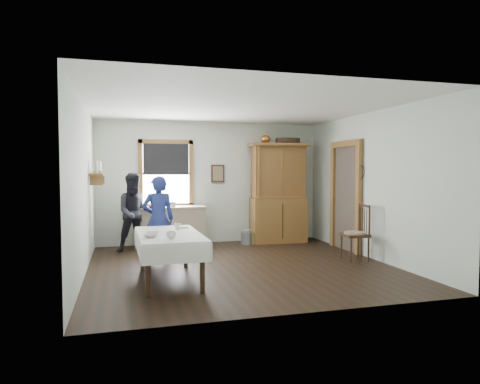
# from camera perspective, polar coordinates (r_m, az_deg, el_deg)

# --- Properties ---
(room) EXTENTS (5.01, 5.01, 2.70)m
(room) POSITION_cam_1_polar(r_m,az_deg,el_deg) (7.20, 0.08, 0.70)
(room) COLOR black
(room) RESTS_ON ground
(window) EXTENTS (1.18, 0.07, 1.48)m
(window) POSITION_cam_1_polar(r_m,az_deg,el_deg) (9.44, -9.82, 2.92)
(window) COLOR white
(window) RESTS_ON room
(doorway) EXTENTS (0.09, 1.14, 2.22)m
(doorway) POSITION_cam_1_polar(r_m,az_deg,el_deg) (8.94, 13.93, -0.14)
(doorway) COLOR #483D34
(doorway) RESTS_ON room
(wall_shelf) EXTENTS (0.24, 1.00, 0.44)m
(wall_shelf) POSITION_cam_1_polar(r_m,az_deg,el_deg) (8.48, -18.46, 2.40)
(wall_shelf) COLOR brown
(wall_shelf) RESTS_ON room
(framed_picture) EXTENTS (0.30, 0.04, 0.40)m
(framed_picture) POSITION_cam_1_polar(r_m,az_deg,el_deg) (9.62, -2.97, 2.47)
(framed_picture) COLOR #342112
(framed_picture) RESTS_ON room
(rug_beater) EXTENTS (0.01, 0.27, 0.27)m
(rug_beater) POSITION_cam_1_polar(r_m,az_deg,el_deg) (8.45, 15.77, 3.44)
(rug_beater) COLOR black
(rug_beater) RESTS_ON room
(work_counter) EXTENTS (1.50, 0.57, 0.86)m
(work_counter) POSITION_cam_1_polar(r_m,az_deg,el_deg) (9.24, -9.35, -4.55)
(work_counter) COLOR tan
(work_counter) RESTS_ON room
(china_hutch) EXTENTS (1.34, 0.70, 2.23)m
(china_hutch) POSITION_cam_1_polar(r_m,az_deg,el_deg) (9.68, 5.14, -0.12)
(china_hutch) COLOR brown
(china_hutch) RESTS_ON room
(dining_table) EXTENTS (0.96, 1.78, 0.70)m
(dining_table) POSITION_cam_1_polar(r_m,az_deg,el_deg) (6.45, -9.41, -8.55)
(dining_table) COLOR white
(dining_table) RESTS_ON room
(spindle_chair) EXTENTS (0.50, 0.50, 1.01)m
(spindle_chair) POSITION_cam_1_polar(r_m,az_deg,el_deg) (8.02, 15.08, -5.21)
(spindle_chair) COLOR #342112
(spindle_chair) RESTS_ON room
(pail) EXTENTS (0.28, 0.28, 0.27)m
(pail) POSITION_cam_1_polar(r_m,az_deg,el_deg) (9.44, 0.91, -6.15)
(pail) COLOR #97989E
(pail) RESTS_ON room
(wicker_basket) EXTENTS (0.42, 0.34, 0.22)m
(wicker_basket) POSITION_cam_1_polar(r_m,az_deg,el_deg) (9.56, 2.38, -6.20)
(wicker_basket) COLOR olive
(wicker_basket) RESTS_ON room
(woman_blue) EXTENTS (0.52, 0.34, 1.41)m
(woman_blue) POSITION_cam_1_polar(r_m,az_deg,el_deg) (7.73, -10.84, -3.98)
(woman_blue) COLOR navy
(woman_blue) RESTS_ON room
(figure_dark) EXTENTS (0.77, 0.63, 1.46)m
(figure_dark) POSITION_cam_1_polar(r_m,az_deg,el_deg) (8.75, -13.78, -3.06)
(figure_dark) COLOR black
(figure_dark) RESTS_ON room
(table_cup_a) EXTENTS (0.14, 0.14, 0.10)m
(table_cup_a) POSITION_cam_1_polar(r_m,az_deg,el_deg) (5.87, -9.16, -5.70)
(table_cup_a) COLOR silver
(table_cup_a) RESTS_ON dining_table
(table_cup_b) EXTENTS (0.11, 0.11, 0.10)m
(table_cup_b) POSITION_cam_1_polar(r_m,az_deg,el_deg) (6.78, -8.36, -4.54)
(table_cup_b) COLOR silver
(table_cup_b) RESTS_ON dining_table
(table_bowl) EXTENTS (0.27, 0.27, 0.05)m
(table_bowl) POSITION_cam_1_polar(r_m,az_deg,el_deg) (6.05, -11.81, -5.70)
(table_bowl) COLOR silver
(table_bowl) RESTS_ON dining_table
(counter_book) EXTENTS (0.19, 0.23, 0.02)m
(counter_book) POSITION_cam_1_polar(r_m,az_deg,el_deg) (9.24, -10.98, -1.82)
(counter_book) COLOR #6E6349
(counter_book) RESTS_ON work_counter
(counter_bowl) EXTENTS (0.20, 0.20, 0.06)m
(counter_bowl) POSITION_cam_1_polar(r_m,az_deg,el_deg) (9.18, -9.43, -1.72)
(counter_bowl) COLOR silver
(counter_bowl) RESTS_ON work_counter
(shelf_bowl) EXTENTS (0.22, 0.22, 0.05)m
(shelf_bowl) POSITION_cam_1_polar(r_m,az_deg,el_deg) (8.49, -18.46, 2.56)
(shelf_bowl) COLOR silver
(shelf_bowl) RESTS_ON wall_shelf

